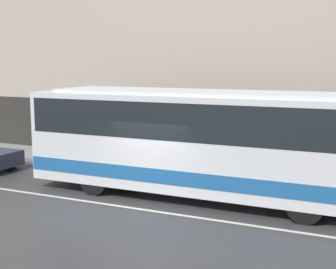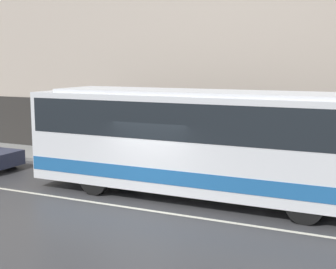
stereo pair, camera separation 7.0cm
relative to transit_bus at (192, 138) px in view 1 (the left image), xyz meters
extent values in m
plane|color=#38383A|center=(-0.87, -1.89, -1.93)|extent=(60.00, 60.00, 0.00)
cube|color=gray|center=(-0.87, 3.37, -1.87)|extent=(60.00, 2.53, 0.14)
cube|color=#B7A899|center=(-0.87, 4.78, 3.23)|extent=(60.00, 0.30, 10.33)
cube|color=#2D2B28|center=(-0.87, 4.62, -0.64)|extent=(60.00, 0.06, 2.58)
cube|color=beige|center=(-0.87, -1.89, -1.93)|extent=(54.00, 0.14, 0.01)
cube|color=silver|center=(-0.01, 0.00, -0.10)|extent=(10.72, 2.59, 2.96)
cube|color=#1E5999|center=(-0.01, 0.00, -1.03)|extent=(10.66, 2.61, 0.45)
cube|color=black|center=(-0.01, 0.00, 0.64)|extent=(10.39, 2.61, 1.13)
cube|color=silver|center=(-0.01, 0.00, 1.44)|extent=(9.11, 2.20, 0.12)
cylinder|color=black|center=(3.75, -1.13, -1.43)|extent=(1.00, 0.28, 1.00)
cylinder|color=black|center=(3.75, 1.13, -1.43)|extent=(1.00, 0.28, 1.00)
cylinder|color=black|center=(-2.96, -1.13, -1.43)|extent=(1.00, 0.28, 1.00)
cylinder|color=black|center=(-2.96, 1.13, -1.43)|extent=(1.00, 0.28, 1.00)
cylinder|color=black|center=(-8.38, 0.83, -1.59)|extent=(0.69, 0.20, 0.69)
cylinder|color=#1E5933|center=(-3.08, 3.78, -1.14)|extent=(0.36, 0.36, 1.30)
sphere|color=tan|center=(-3.08, 3.78, -0.37)|extent=(0.24, 0.24, 0.24)
camera|label=1|loc=(5.47, -13.67, 2.35)|focal=50.00mm
camera|label=2|loc=(5.54, -13.64, 2.35)|focal=50.00mm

